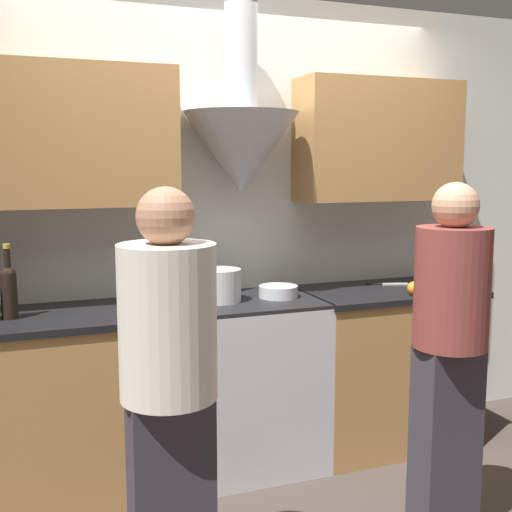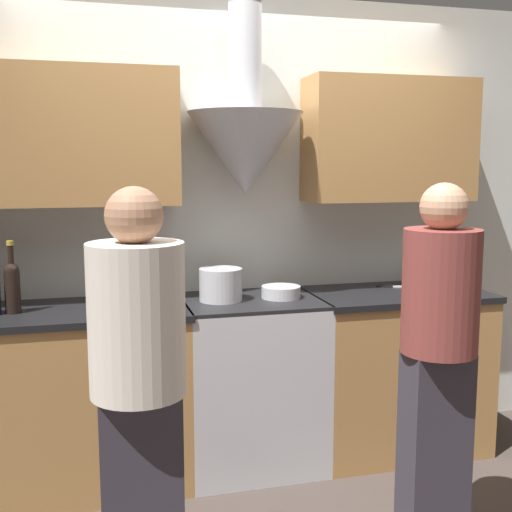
# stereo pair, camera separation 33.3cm
# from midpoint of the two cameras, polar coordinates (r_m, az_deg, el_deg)

# --- Properties ---
(ground_plane) EXTENTS (12.00, 12.00, 0.00)m
(ground_plane) POSITION_cam_midpoint_polar(r_m,az_deg,el_deg) (3.51, 3.84, -20.08)
(ground_plane) COLOR #423833
(wall_back) EXTENTS (8.40, 0.63, 2.60)m
(wall_back) POSITION_cam_midpoint_polar(r_m,az_deg,el_deg) (3.62, -0.43, 5.31)
(wall_back) COLOR silver
(wall_back) RESTS_ON ground_plane
(counter_left) EXTENTS (1.60, 0.62, 0.94)m
(counter_left) POSITION_cam_midpoint_polar(r_m,az_deg,el_deg) (3.46, -16.87, -12.35)
(counter_left) COLOR #B27F47
(counter_left) RESTS_ON ground_plane
(counter_right) EXTENTS (1.01, 0.62, 0.94)m
(counter_right) POSITION_cam_midpoint_polar(r_m,az_deg,el_deg) (3.93, 14.62, -9.78)
(counter_right) COLOR #B27F47
(counter_right) RESTS_ON ground_plane
(stove_range) EXTENTS (0.74, 0.60, 0.94)m
(stove_range) POSITION_cam_midpoint_polar(r_m,az_deg,el_deg) (3.60, 2.28, -11.14)
(stove_range) COLOR silver
(stove_range) RESTS_ON ground_plane
(wine_bottle_7) EXTENTS (0.08, 0.08, 0.36)m
(wine_bottle_7) POSITION_cam_midpoint_polar(r_m,az_deg,el_deg) (3.29, -18.19, -2.44)
(wine_bottle_7) COLOR black
(wine_bottle_7) RESTS_ON counter_left
(stock_pot) EXTENTS (0.23, 0.23, 0.17)m
(stock_pot) POSITION_cam_midpoint_polar(r_m,az_deg,el_deg) (3.42, -0.37, -2.58)
(stock_pot) COLOR silver
(stock_pot) RESTS_ON stove_range
(mixing_bowl) EXTENTS (0.21, 0.21, 0.06)m
(mixing_bowl) POSITION_cam_midpoint_polar(r_m,az_deg,el_deg) (3.51, 4.96, -3.23)
(mixing_bowl) COLOR silver
(mixing_bowl) RESTS_ON stove_range
(orange_fruit) EXTENTS (0.08, 0.08, 0.08)m
(orange_fruit) POSITION_cam_midpoint_polar(r_m,az_deg,el_deg) (3.64, 17.04, -3.06)
(orange_fruit) COLOR orange
(orange_fruit) RESTS_ON counter_right
(chefs_knife) EXTENTS (0.26, 0.10, 0.01)m
(chefs_knife) POSITION_cam_midpoint_polar(r_m,az_deg,el_deg) (3.93, 14.93, -2.67)
(chefs_knife) COLOR silver
(chefs_knife) RESTS_ON counter_right
(person_foreground_left) EXTENTS (0.34, 0.34, 1.59)m
(person_foreground_left) POSITION_cam_midpoint_polar(r_m,az_deg,el_deg) (2.34, -6.33, -11.56)
(person_foreground_left) COLOR #38333D
(person_foreground_left) RESTS_ON ground_plane
(person_foreground_right) EXTENTS (0.31, 0.31, 1.59)m
(person_foreground_right) POSITION_cam_midpoint_polar(r_m,az_deg,el_deg) (2.83, 19.20, -8.31)
(person_foreground_right) COLOR #38333D
(person_foreground_right) RESTS_ON ground_plane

